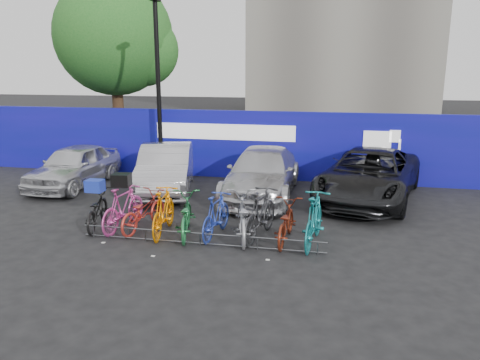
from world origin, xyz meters
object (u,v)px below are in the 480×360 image
(car_3, at_px, (369,175))
(bike_4, at_px, (185,215))
(bike_5, at_px, (216,215))
(tree, at_px, (119,39))
(car_0, at_px, (74,166))
(bike_rack, at_px, (200,238))
(bike_9, at_px, (314,220))
(bike_1, at_px, (123,208))
(bike_6, at_px, (242,217))
(bike_2, at_px, (143,211))
(car_1, at_px, (166,168))
(lamppost, at_px, (158,85))
(bike_3, at_px, (163,212))
(car_2, at_px, (262,173))
(bike_7, at_px, (260,214))
(bike_0, at_px, (97,210))
(bike_8, at_px, (285,222))

(car_3, distance_m, bike_4, 5.99)
(bike_4, relative_size, bike_5, 1.09)
(bike_4, bearing_deg, tree, -72.15)
(car_0, xyz_separation_m, bike_5, (5.80, -3.66, -0.17))
(bike_rack, xyz_separation_m, bike_9, (2.47, 0.54, 0.43))
(bike_1, bearing_deg, bike_5, -173.61)
(bike_4, relative_size, bike_6, 0.94)
(bike_2, bearing_deg, bike_6, -170.39)
(bike_5, xyz_separation_m, bike_9, (2.26, -0.09, 0.08))
(car_1, height_order, bike_2, car_1)
(lamppost, bearing_deg, car_3, -11.14)
(tree, distance_m, car_0, 7.82)
(bike_5, bearing_deg, bike_1, 5.43)
(bike_3, height_order, bike_6, bike_3)
(bike_3, bearing_deg, bike_5, 179.21)
(bike_rack, distance_m, car_2, 4.48)
(lamppost, distance_m, bike_3, 6.48)
(bike_2, bearing_deg, car_0, -30.03)
(bike_rack, height_order, car_1, car_1)
(car_0, bearing_deg, bike_1, -44.85)
(bike_2, xyz_separation_m, bike_9, (4.11, -0.19, 0.13))
(bike_7, bearing_deg, bike_2, 10.48)
(car_1, relative_size, bike_0, 2.55)
(car_3, bearing_deg, bike_9, -95.68)
(bike_1, bearing_deg, car_2, -120.02)
(bike_rack, bearing_deg, bike_0, 167.23)
(car_2, distance_m, bike_3, 4.24)
(bike_2, bearing_deg, bike_7, -168.34)
(lamppost, relative_size, bike_7, 3.11)
(lamppost, xyz_separation_m, bike_6, (4.03, -5.37, -2.75))
(bike_8, bearing_deg, bike_0, 2.79)
(bike_1, bearing_deg, car_0, -39.26)
(bike_3, distance_m, bike_8, 2.88)
(bike_0, relative_size, bike_1, 0.97)
(tree, bearing_deg, car_1, -55.33)
(car_0, xyz_separation_m, car_1, (3.19, 0.05, 0.05))
(tree, bearing_deg, car_0, -79.49)
(bike_4, relative_size, bike_9, 0.95)
(car_3, relative_size, bike_0, 3.07)
(bike_0, height_order, bike_8, bike_8)
(bike_7, height_order, bike_8, bike_7)
(bike_1, bearing_deg, car_1, -78.64)
(car_1, bearing_deg, bike_8, -56.20)
(car_1, height_order, bike_1, car_1)
(tree, distance_m, bike_1, 11.91)
(bike_rack, distance_m, bike_3, 1.24)
(bike_rack, xyz_separation_m, bike_5, (0.21, 0.63, 0.36))
(bike_rack, xyz_separation_m, bike_3, (-1.05, 0.53, 0.40))
(lamppost, relative_size, bike_2, 3.43)
(bike_6, bearing_deg, car_0, -43.07)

